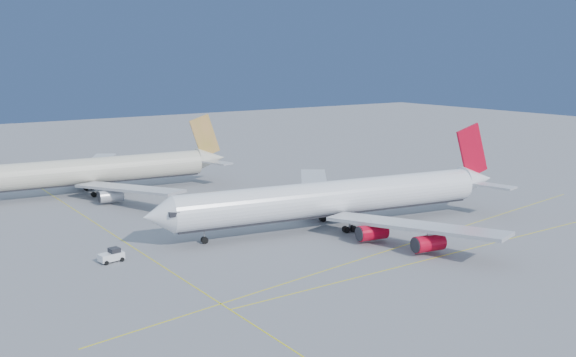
{
  "coord_description": "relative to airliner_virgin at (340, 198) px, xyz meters",
  "views": [
    {
      "loc": [
        -77.98,
        -81.92,
        31.83
      ],
      "look_at": [
        -3.56,
        25.51,
        7.0
      ],
      "focal_mm": 40.0,
      "sensor_mm": 36.0,
      "label": 1
    }
  ],
  "objects": [
    {
      "name": "ground",
      "position": [
        2.29,
        -9.98,
        -5.55
      ],
      "size": [
        500.0,
        500.0,
        0.0
      ],
      "primitive_type": "plane",
      "color": "slate",
      "rests_on": "ground"
    },
    {
      "name": "taxiway_lines",
      "position": [
        -12.43,
        -3.64,
        -5.54
      ],
      "size": [
        118.86,
        140.0,
        0.02
      ],
      "color": "yellow",
      "rests_on": "ground"
    },
    {
      "name": "airliner_virgin",
      "position": [
        0.0,
        0.0,
        0.0
      ],
      "size": [
        74.46,
        66.2,
        18.42
      ],
      "rotation": [
        0.0,
        0.0,
        -0.16
      ],
      "color": "white",
      "rests_on": "ground"
    },
    {
      "name": "airliner_etihad",
      "position": [
        -28.64,
        56.69,
        -0.19
      ],
      "size": [
        67.53,
        62.09,
        17.62
      ],
      "rotation": [
        0.0,
        0.0,
        -0.1
      ],
      "color": "beige",
      "rests_on": "ground"
    },
    {
      "name": "pushback_tug",
      "position": [
        -43.29,
        3.76,
        -4.56
      ],
      "size": [
        4.04,
        2.77,
        2.15
      ],
      "rotation": [
        0.0,
        0.0,
        0.13
      ],
      "color": "white",
      "rests_on": "ground"
    }
  ]
}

